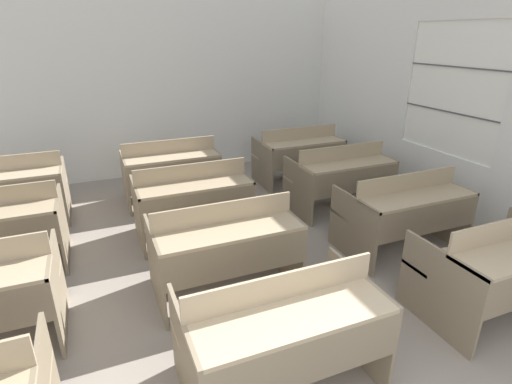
{
  "coord_description": "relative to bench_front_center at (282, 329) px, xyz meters",
  "views": [
    {
      "loc": [
        -0.81,
        -0.21,
        2.23
      ],
      "look_at": [
        0.61,
        3.2,
        0.75
      ],
      "focal_mm": 28.0,
      "sensor_mm": 36.0,
      "label": 1
    }
  ],
  "objects": [
    {
      "name": "bench_front_center",
      "position": [
        0.0,
        0.0,
        0.0
      ],
      "size": [
        1.27,
        0.8,
        0.88
      ],
      "color": "#80715A",
      "rests_on": "ground_plane"
    },
    {
      "name": "bench_back_center",
      "position": [
        -0.01,
        3.5,
        0.0
      ],
      "size": [
        1.27,
        0.8,
        0.88
      ],
      "color": "#7F6F58",
      "rests_on": "ground_plane"
    },
    {
      "name": "wall_back",
      "position": [
        -0.13,
        4.81,
        0.96
      ],
      "size": [
        6.58,
        0.06,
        2.85
      ],
      "color": "silver",
      "rests_on": "ground_plane"
    },
    {
      "name": "bench_front_right",
      "position": [
        2.0,
        0.0,
        0.0
      ],
      "size": [
        1.27,
        0.8,
        0.88
      ],
      "color": "#80715A",
      "rests_on": "ground_plane"
    },
    {
      "name": "bench_third_right",
      "position": [
        2.01,
        2.35,
        0.0
      ],
      "size": [
        1.27,
        0.8,
        0.88
      ],
      "color": "#7A6B54",
      "rests_on": "ground_plane"
    },
    {
      "name": "bench_third_center",
      "position": [
        0.01,
        2.34,
        0.0
      ],
      "size": [
        1.27,
        0.8,
        0.88
      ],
      "color": "#786952",
      "rests_on": "ground_plane"
    },
    {
      "name": "wastepaper_bin",
      "position": [
        2.8,
        4.15,
        -0.28
      ],
      "size": [
        0.23,
        0.23,
        0.38
      ],
      "color": "#474C51",
      "rests_on": "ground_plane"
    },
    {
      "name": "bench_second_center",
      "position": [
        0.01,
        1.17,
        0.0
      ],
      "size": [
        1.27,
        0.8,
        0.88
      ],
      "color": "#7B6C55",
      "rests_on": "ground_plane"
    },
    {
      "name": "bench_second_right",
      "position": [
        2.01,
        1.16,
        0.0
      ],
      "size": [
        1.27,
        0.8,
        0.88
      ],
      "color": "#7B6C55",
      "rests_on": "ground_plane"
    },
    {
      "name": "bench_back_right",
      "position": [
        2.01,
        3.51,
        0.0
      ],
      "size": [
        1.27,
        0.8,
        0.88
      ],
      "color": "#80715A",
      "rests_on": "ground_plane"
    },
    {
      "name": "wall_right_with_window",
      "position": [
        3.13,
        1.57,
        0.94
      ],
      "size": [
        0.06,
        6.39,
        2.85
      ],
      "color": "silver",
      "rests_on": "ground_plane"
    },
    {
      "name": "bench_back_left",
      "position": [
        -1.99,
        3.49,
        0.0
      ],
      "size": [
        1.27,
        0.8,
        0.88
      ],
      "color": "#82735C",
      "rests_on": "ground_plane"
    }
  ]
}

